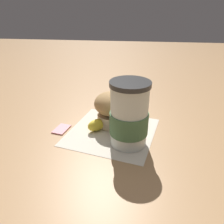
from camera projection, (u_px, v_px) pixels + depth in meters
ground_plane at (112, 132)px, 0.57m from camera, size 3.00×3.00×0.00m
paper_napkin at (112, 131)px, 0.57m from camera, size 0.25×0.25×0.00m
coffee_cup at (129, 116)px, 0.49m from camera, size 0.09×0.09×0.15m
muffin at (110, 108)px, 0.58m from camera, size 0.09×0.09×0.09m
banana at (105, 117)px, 0.61m from camera, size 0.07×0.14×0.03m
sugar_packet at (61, 129)px, 0.58m from camera, size 0.04×0.06×0.01m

